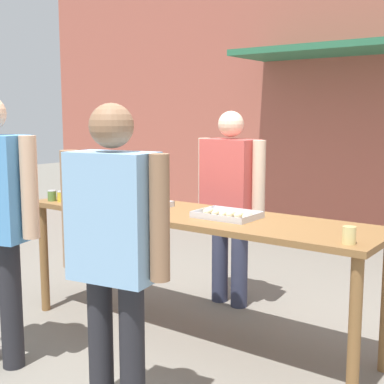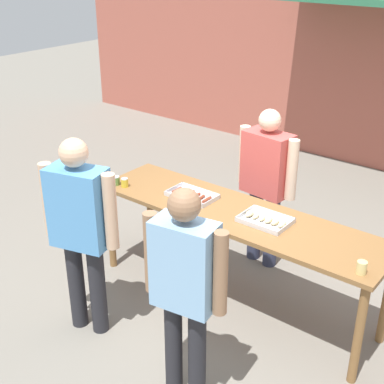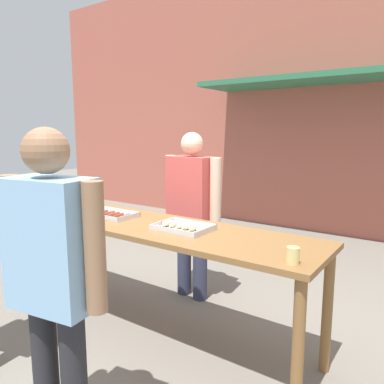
# 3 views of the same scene
# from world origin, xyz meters

# --- Properties ---
(ground_plane) EXTENTS (24.00, 24.00, 0.00)m
(ground_plane) POSITION_xyz_m (0.00, 0.00, 0.00)
(ground_plane) COLOR slate
(serving_table) EXTENTS (2.72, 0.71, 0.92)m
(serving_table) POSITION_xyz_m (0.00, 0.00, 0.82)
(serving_table) COLOR brown
(serving_table) RESTS_ON ground
(food_tray_sausages) EXTENTS (0.45, 0.27, 0.04)m
(food_tray_sausages) POSITION_xyz_m (-0.49, -0.00, 0.94)
(food_tray_sausages) COLOR silver
(food_tray_sausages) RESTS_ON serving_table
(food_tray_buns) EXTENTS (0.41, 0.30, 0.05)m
(food_tray_buns) POSITION_xyz_m (0.30, -0.00, 0.94)
(food_tray_buns) COLOR silver
(food_tray_buns) RESTS_ON serving_table
(condiment_jar_mustard) EXTENTS (0.07, 0.07, 0.09)m
(condiment_jar_mustard) POSITION_xyz_m (-1.23, -0.24, 0.97)
(condiment_jar_mustard) COLOR #567A38
(condiment_jar_mustard) RESTS_ON serving_table
(condiment_jar_ketchup) EXTENTS (0.07, 0.07, 0.09)m
(condiment_jar_ketchup) POSITION_xyz_m (-1.13, -0.22, 0.97)
(condiment_jar_ketchup) COLOR gold
(condiment_jar_ketchup) RESTS_ON serving_table
(beer_cup) EXTENTS (0.07, 0.07, 0.10)m
(beer_cup) POSITION_xyz_m (1.23, -0.24, 0.97)
(beer_cup) COLOR #DBC67A
(beer_cup) RESTS_ON serving_table
(person_server_behind_table) EXTENTS (0.68, 0.31, 1.64)m
(person_server_behind_table) POSITION_xyz_m (-0.15, 0.75, 0.97)
(person_server_behind_table) COLOR #333851
(person_server_behind_table) RESTS_ON ground
(person_customer_holding_hotdog) EXTENTS (0.65, 0.37, 1.73)m
(person_customer_holding_hotdog) POSITION_xyz_m (-0.75, -1.09, 1.02)
(person_customer_holding_hotdog) COLOR #232328
(person_customer_holding_hotdog) RESTS_ON ground
(person_customer_with_cup) EXTENTS (0.61, 0.30, 1.67)m
(person_customer_with_cup) POSITION_xyz_m (0.37, -1.16, 0.99)
(person_customer_with_cup) COLOR #232328
(person_customer_with_cup) RESTS_ON ground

